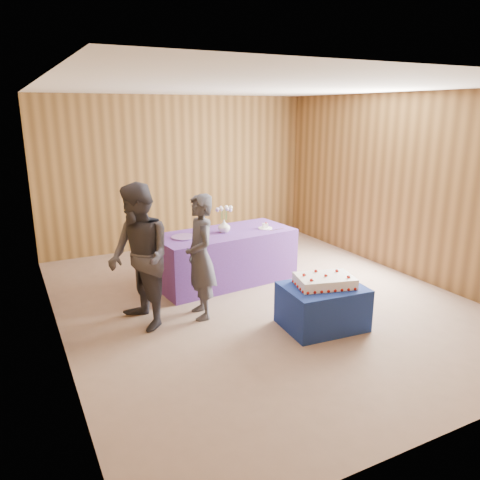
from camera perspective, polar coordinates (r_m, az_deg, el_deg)
ground at (r=6.30m, az=2.42°, el=-7.28°), size 6.00×6.00×0.00m
room_shell at (r=5.84m, az=2.62°, el=9.25°), size 5.04×6.04×2.72m
cake_table at (r=5.55m, az=10.00°, el=-7.98°), size 0.96×0.77×0.50m
serving_table at (r=6.83m, az=-1.88°, el=-2.07°), size 2.08×1.09×0.75m
sheet_cake at (r=5.46m, az=10.28°, el=-4.91°), size 0.76×0.61×0.16m
vase at (r=6.68m, az=-1.96°, el=1.70°), size 0.19×0.19×0.18m
flower_spray at (r=6.63m, az=-1.98°, el=3.84°), size 0.26×0.26×0.19m
platter at (r=6.46m, az=-6.79°, el=0.36°), size 0.38×0.38×0.02m
plate at (r=6.93m, az=3.09°, el=1.46°), size 0.26×0.26×0.01m
cake_slice at (r=6.92m, az=3.10°, el=1.79°), size 0.09×0.08×0.09m
knife at (r=6.87m, az=4.51°, el=1.27°), size 0.26×0.06×0.00m
guest_left at (r=5.58m, az=-4.85°, el=-2.08°), size 0.42×0.59×1.51m
guest_right at (r=5.40m, az=-12.16°, el=-2.07°), size 0.76×0.91×1.68m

